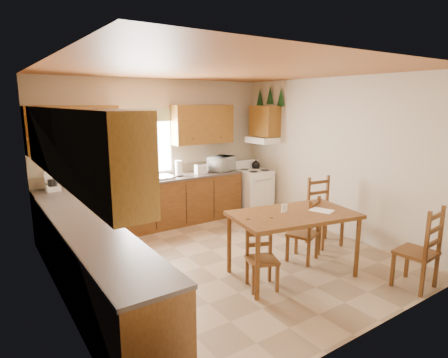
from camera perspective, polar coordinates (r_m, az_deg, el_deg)
floor at (r=5.65m, az=0.48°, el=-12.20°), size 4.50×4.50×0.00m
ceiling at (r=5.18m, az=0.53°, el=16.27°), size 4.50×4.50×0.00m
wall_left at (r=4.39m, az=-24.36°, el=-1.68°), size 4.50×4.50×0.00m
wall_right at (r=6.77m, az=16.33°, el=3.27°), size 4.50×4.50×0.00m
wall_back at (r=7.19m, az=-9.85°, el=4.02°), size 4.50×4.50×0.00m
wall_front at (r=3.68m, az=21.03°, el=-3.85°), size 4.50×4.50×0.00m
lower_cab_back at (r=6.95m, az=-11.36°, el=-3.96°), size 3.75×0.60×0.88m
lower_cab_left at (r=4.59m, az=-19.27°, el=-12.71°), size 0.60×3.60×0.88m
counter_back at (r=6.84m, az=-11.52°, el=-0.25°), size 3.75×0.63×0.04m
counter_left at (r=4.43m, az=-19.67°, el=-7.27°), size 0.63×3.60×0.04m
backsplash at (r=7.08m, az=-12.47°, el=1.02°), size 3.75×0.01×0.18m
upper_cab_back_left at (r=6.49m, az=-21.98°, el=7.03°), size 1.41×0.33×0.75m
upper_cab_back_right at (r=7.39m, az=-3.30°, el=8.32°), size 1.25×0.33×0.75m
upper_cab_left at (r=4.20m, az=-22.34°, el=4.92°), size 0.33×3.60×0.75m
upper_cab_stove at (r=7.75m, az=6.21°, el=8.76°), size 0.33×0.62×0.62m
range_hood at (r=7.75m, az=5.87°, el=5.94°), size 0.44×0.62×0.12m
window_frame at (r=7.02m, az=-12.03°, el=5.40°), size 1.13×0.02×1.18m
window_pane at (r=7.01m, az=-12.02°, el=5.40°), size 1.05×0.01×1.10m
window_valance at (r=6.95m, az=-12.11°, el=9.48°), size 1.19×0.01×0.24m
sink_basin at (r=6.86m, az=-10.95°, el=0.15°), size 0.75×0.45×0.04m
pine_decal_a at (r=7.59m, az=8.66°, el=12.26°), size 0.22×0.22×0.36m
pine_decal_b at (r=7.83m, az=7.04°, el=12.57°), size 0.22×0.22×0.36m
pine_decal_c at (r=8.07m, az=5.50°, el=12.29°), size 0.22×0.22×0.36m
stove at (r=7.87m, az=4.65°, el=-1.92°), size 0.65×0.67×0.88m
coffeemaker at (r=6.42m, az=-24.72°, el=-0.16°), size 0.20×0.24×0.34m
paper_towel at (r=7.04m, az=-6.94°, el=1.62°), size 0.15×0.15×0.29m
toaster at (r=7.26m, az=-3.56°, el=1.52°), size 0.22×0.14×0.18m
microwave at (r=7.53m, az=-0.41°, el=2.35°), size 0.59×0.51×0.29m
dining_table at (r=5.13m, az=10.38°, el=-9.73°), size 1.75×1.21×0.86m
chair_near_left at (r=5.59m, az=11.94°, el=-7.50°), size 0.51×0.50×0.95m
chair_near_right at (r=5.27m, az=27.32°, el=-9.20°), size 0.47×0.46×1.05m
chair_far_left at (r=4.73m, az=5.84°, el=-11.47°), size 0.47×0.46×0.86m
chair_far_right at (r=6.25m, az=15.16°, el=-4.92°), size 0.51×0.49×1.09m
table_paper at (r=5.18m, az=14.65°, el=-4.65°), size 0.30×0.35×0.00m
table_card at (r=4.98m, az=9.19°, el=-4.42°), size 0.09×0.03×0.11m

